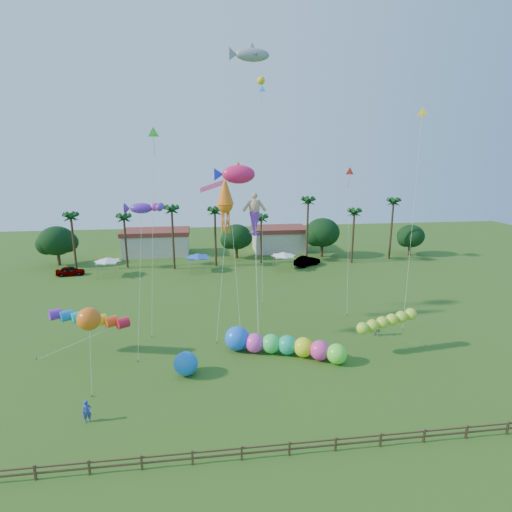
{
  "coord_description": "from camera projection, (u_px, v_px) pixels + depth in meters",
  "views": [
    {
      "loc": [
        -4.87,
        -26.86,
        18.19
      ],
      "look_at": [
        0.0,
        10.0,
        9.0
      ],
      "focal_mm": 28.0,
      "sensor_mm": 36.0,
      "label": 1
    }
  ],
  "objects": [
    {
      "name": "ground",
      "position": [
        273.0,
        400.0,
        30.83
      ],
      "size": [
        160.0,
        160.0,
        0.0
      ],
      "primitive_type": "plane",
      "color": "#285116",
      "rests_on": "ground"
    },
    {
      "name": "delta_kite_blue",
      "position": [
        262.0,
        97.0,
        49.03
      ],
      "size": [
        1.06,
        4.92,
        26.88
      ],
      "color": "#188BDF",
      "rests_on": "ground"
    },
    {
      "name": "lobster_kite",
      "position": [
        141.0,
        208.0,
        36.39
      ],
      "size": [
        3.86,
        4.53,
        14.39
      ],
      "color": "#6A26C1",
      "rests_on": "ground"
    },
    {
      "name": "blue_ball",
      "position": [
        186.0,
        364.0,
        34.13
      ],
      "size": [
        2.09,
        2.09,
        2.09
      ],
      "primitive_type": "sphere",
      "color": "blue",
      "rests_on": "ground"
    },
    {
      "name": "delta_kite_red",
      "position": [
        350.0,
        175.0,
        46.37
      ],
      "size": [
        1.15,
        3.28,
        17.14
      ],
      "color": "red",
      "rests_on": "ground"
    },
    {
      "name": "rainbow_tube",
      "position": [
        102.0,
        324.0,
        36.59
      ],
      "size": [
        9.82,
        3.75,
        3.85
      ],
      "color": "red",
      "rests_on": "ground"
    },
    {
      "name": "orange_ball_kite",
      "position": [
        89.0,
        319.0,
        31.49
      ],
      "size": [
        2.23,
        2.93,
        6.72
      ],
      "color": "orange",
      "rests_on": "ground"
    },
    {
      "name": "tent_row",
      "position": [
        198.0,
        256.0,
        64.38
      ],
      "size": [
        31.0,
        4.0,
        0.6
      ],
      "color": "white",
      "rests_on": "ground"
    },
    {
      "name": "spectator_a",
      "position": [
        87.0,
        412.0,
        28.03
      ],
      "size": [
        0.69,
        0.54,
        1.67
      ],
      "primitive_type": "imported",
      "rotation": [
        0.0,
        0.0,
        0.25
      ],
      "color": "#2E3FA4",
      "rests_on": "ground"
    },
    {
      "name": "caterpillar_inflatable",
      "position": [
        280.0,
        345.0,
        37.67
      ],
      "size": [
        11.21,
        6.31,
        2.38
      ],
      "rotation": [
        0.0,
        0.0,
        -0.4
      ],
      "color": "#FF43C3",
      "rests_on": "ground"
    },
    {
      "name": "squid_kite",
      "position": [
        225.0,
        205.0,
        41.36
      ],
      "size": [
        2.62,
        5.56,
        15.96
      ],
      "color": "orange",
      "rests_on": "ground"
    },
    {
      "name": "shark_kite",
      "position": [
        252.0,
        55.0,
        41.53
      ],
      "size": [
        5.04,
        8.33,
        29.45
      ],
      "color": "gray",
      "rests_on": "ground"
    },
    {
      "name": "delta_kite_green",
      "position": [
        153.0,
        136.0,
        40.35
      ],
      "size": [
        1.69,
        4.0,
        21.23
      ],
      "color": "#42E736",
      "rests_on": "ground"
    },
    {
      "name": "fence",
      "position": [
        289.0,
        447.0,
        24.91
      ],
      "size": [
        36.12,
        0.12,
        1.0
      ],
      "color": "brown",
      "rests_on": "ground"
    },
    {
      "name": "delta_kite_yellow",
      "position": [
        422.0,
        118.0,
        41.33
      ],
      "size": [
        2.37,
        3.8,
        23.28
      ],
      "color": "yellow",
      "rests_on": "ground"
    },
    {
      "name": "tree_line",
      "position": [
        251.0,
        236.0,
        72.6
      ],
      "size": [
        69.46,
        8.91,
        11.0
      ],
      "color": "#3A2819",
      "rests_on": "ground"
    },
    {
      "name": "car_b",
      "position": [
        307.0,
        261.0,
        68.86
      ],
      "size": [
        5.21,
        4.25,
        1.67
      ],
      "primitive_type": "imported",
      "rotation": [
        0.0,
        0.0,
        2.15
      ],
      "color": "#4C4C54",
      "rests_on": "ground"
    },
    {
      "name": "green_worm",
      "position": [
        363.0,
        328.0,
        37.08
      ],
      "size": [
        10.24,
        1.72,
        3.44
      ],
      "color": "#ACDF31",
      "rests_on": "ground"
    },
    {
      "name": "buildings_row",
      "position": [
        214.0,
        243.0,
        78.08
      ],
      "size": [
        35.0,
        7.0,
        4.0
      ],
      "color": "beige",
      "rests_on": "ground"
    },
    {
      "name": "merman_kite",
      "position": [
        254.0,
        218.0,
        42.01
      ],
      "size": [
        2.01,
        5.62,
        14.25
      ],
      "color": "tan",
      "rests_on": "ground"
    },
    {
      "name": "fish_kite",
      "position": [
        239.0,
        174.0,
        43.3
      ],
      "size": [
        5.4,
        6.85,
        17.56
      ],
      "color": "#FE1C5E",
      "rests_on": "ground"
    },
    {
      "name": "car_a",
      "position": [
        70.0,
        271.0,
        63.18
      ],
      "size": [
        4.4,
        2.23,
        1.44
      ],
      "primitive_type": "imported",
      "rotation": [
        0.0,
        0.0,
        1.7
      ],
      "color": "#4C4C54",
      "rests_on": "ground"
    },
    {
      "name": "spectator_b",
      "position": [
        378.0,
        328.0,
        41.61
      ],
      "size": [
        1.09,
        1.08,
        1.78
      ],
      "primitive_type": "imported",
      "rotation": [
        0.0,
        0.0,
        -0.75
      ],
      "color": "gray",
      "rests_on": "ground"
    }
  ]
}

